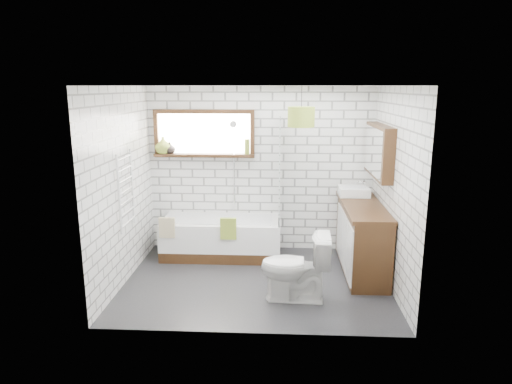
# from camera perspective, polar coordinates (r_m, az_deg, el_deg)

# --- Properties ---
(floor) EXTENTS (3.40, 2.60, 0.01)m
(floor) POSITION_cam_1_polar(r_m,az_deg,el_deg) (6.10, -0.01, -11.10)
(floor) COLOR black
(floor) RESTS_ON ground
(ceiling) EXTENTS (3.40, 2.60, 0.01)m
(ceiling) POSITION_cam_1_polar(r_m,az_deg,el_deg) (5.57, -0.01, 13.18)
(ceiling) COLOR white
(ceiling) RESTS_ON ground
(wall_back) EXTENTS (3.40, 0.01, 2.50)m
(wall_back) POSITION_cam_1_polar(r_m,az_deg,el_deg) (6.98, 0.56, 2.80)
(wall_back) COLOR white
(wall_back) RESTS_ON ground
(wall_front) EXTENTS (3.40, 0.01, 2.50)m
(wall_front) POSITION_cam_1_polar(r_m,az_deg,el_deg) (4.44, -0.90, -3.18)
(wall_front) COLOR white
(wall_front) RESTS_ON ground
(wall_left) EXTENTS (0.01, 2.60, 2.50)m
(wall_left) POSITION_cam_1_polar(r_m,az_deg,el_deg) (6.04, -16.38, 0.64)
(wall_left) COLOR white
(wall_left) RESTS_ON ground
(wall_right) EXTENTS (0.01, 2.60, 2.50)m
(wall_right) POSITION_cam_1_polar(r_m,az_deg,el_deg) (5.87, 16.85, 0.26)
(wall_right) COLOR white
(wall_right) RESTS_ON ground
(window) EXTENTS (1.52, 0.16, 0.68)m
(window) POSITION_cam_1_polar(r_m,az_deg,el_deg) (6.95, -6.52, 7.24)
(window) COLOR black
(window) RESTS_ON wall_back
(towel_radiator) EXTENTS (0.06, 0.52, 1.00)m
(towel_radiator) POSITION_cam_1_polar(r_m,az_deg,el_deg) (6.04, -15.95, 0.17)
(towel_radiator) COLOR white
(towel_radiator) RESTS_ON wall_left
(mirror_cabinet) EXTENTS (0.16, 1.20, 0.70)m
(mirror_cabinet) POSITION_cam_1_polar(r_m,az_deg,el_deg) (6.36, 15.08, 4.98)
(mirror_cabinet) COLOR black
(mirror_cabinet) RESTS_ON wall_right
(shower_riser) EXTENTS (0.02, 0.02, 1.30)m
(shower_riser) POSITION_cam_1_polar(r_m,az_deg,el_deg) (6.95, -2.76, 3.57)
(shower_riser) COLOR silver
(shower_riser) RESTS_ON wall_back
(bathtub) EXTENTS (1.75, 0.77, 0.57)m
(bathtub) POSITION_cam_1_polar(r_m,az_deg,el_deg) (6.90, -4.30, -5.68)
(bathtub) COLOR white
(bathtub) RESTS_ON floor
(shower_screen) EXTENTS (0.02, 0.72, 1.50)m
(shower_screen) POSITION_cam_1_polar(r_m,az_deg,el_deg) (6.58, 2.96, 2.73)
(shower_screen) COLOR white
(shower_screen) RESTS_ON bathtub
(towel_green) EXTENTS (0.23, 0.06, 0.31)m
(towel_green) POSITION_cam_1_polar(r_m,az_deg,el_deg) (6.43, -3.48, -4.59)
(towel_green) COLOR olive
(towel_green) RESTS_ON bathtub
(towel_beige) EXTENTS (0.22, 0.06, 0.29)m
(towel_beige) POSITION_cam_1_polar(r_m,az_deg,el_deg) (6.59, -11.05, -4.39)
(towel_beige) COLOR #C3B287
(towel_beige) RESTS_ON bathtub
(vanity) EXTENTS (0.53, 1.65, 0.94)m
(vanity) POSITION_cam_1_polar(r_m,az_deg,el_deg) (6.46, 13.09, -5.54)
(vanity) COLOR black
(vanity) RESTS_ON floor
(basin) EXTENTS (0.43, 0.38, 0.13)m
(basin) POSITION_cam_1_polar(r_m,az_deg,el_deg) (6.78, 12.11, 0.09)
(basin) COLOR white
(basin) RESTS_ON vanity
(tap) EXTENTS (0.04, 0.04, 0.16)m
(tap) POSITION_cam_1_polar(r_m,az_deg,el_deg) (6.79, 13.47, 0.62)
(tap) COLOR silver
(tap) RESTS_ON vanity
(toilet) EXTENTS (0.50, 0.83, 0.82)m
(toilet) POSITION_cam_1_polar(r_m,az_deg,el_deg) (5.48, 4.91, -9.32)
(toilet) COLOR white
(toilet) RESTS_ON floor
(vase_olive) EXTENTS (0.32, 0.32, 0.26)m
(vase_olive) POSITION_cam_1_polar(r_m,az_deg,el_deg) (7.07, -11.53, 5.60)
(vase_olive) COLOR olive
(vase_olive) RESTS_ON window
(vase_dark) EXTENTS (0.17, 0.17, 0.17)m
(vase_dark) POSITION_cam_1_polar(r_m,az_deg,el_deg) (7.06, -10.73, 5.28)
(vase_dark) COLOR black
(vase_dark) RESTS_ON window
(bottle) EXTENTS (0.07, 0.07, 0.22)m
(bottle) POSITION_cam_1_polar(r_m,az_deg,el_deg) (6.87, -1.14, 5.51)
(bottle) COLOR olive
(bottle) RESTS_ON window
(pendant) EXTENTS (0.36, 0.36, 0.27)m
(pendant) POSITION_cam_1_polar(r_m,az_deg,el_deg) (6.16, 5.67, 9.33)
(pendant) COLOR olive
(pendant) RESTS_ON ceiling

